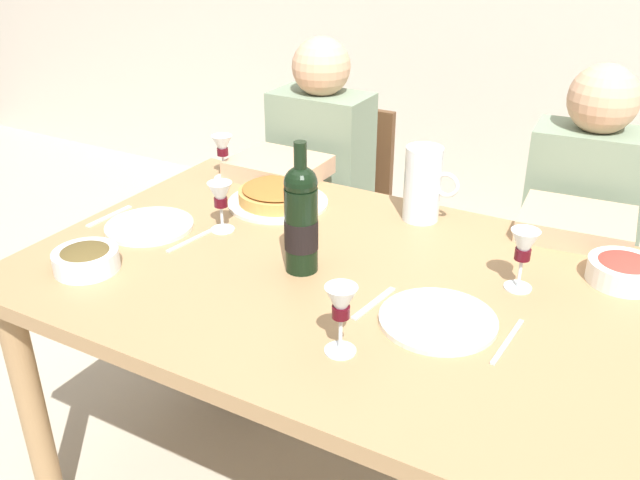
{
  "coord_description": "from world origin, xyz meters",
  "views": [
    {
      "loc": [
        0.68,
        -1.28,
        1.57
      ],
      "look_at": [
        -0.04,
        0.0,
        0.83
      ],
      "focal_mm": 38.43,
      "sensor_mm": 36.0,
      "label": 1
    }
  ],
  "objects": [
    {
      "name": "dining_table",
      "position": [
        0.0,
        0.0,
        0.67
      ],
      "size": [
        1.5,
        1.0,
        0.76
      ],
      "color": "#9E7A51",
      "rests_on": "ground"
    },
    {
      "name": "wine_bottle",
      "position": [
        -0.07,
        -0.03,
        0.89
      ],
      "size": [
        0.08,
        0.08,
        0.32
      ],
      "color": "black",
      "rests_on": "dining_table"
    },
    {
      "name": "water_pitcher",
      "position": [
        0.07,
        0.39,
        0.85
      ],
      "size": [
        0.16,
        0.1,
        0.21
      ],
      "color": "silver",
      "rests_on": "dining_table"
    },
    {
      "name": "baked_tart",
      "position": [
        -0.33,
        0.28,
        0.79
      ],
      "size": [
        0.3,
        0.3,
        0.06
      ],
      "color": "silver",
      "rests_on": "dining_table"
    },
    {
      "name": "salad_bowl",
      "position": [
        0.62,
        0.29,
        0.79
      ],
      "size": [
        0.17,
        0.17,
        0.06
      ],
      "color": "white",
      "rests_on": "dining_table"
    },
    {
      "name": "olive_bowl",
      "position": [
        -0.52,
        -0.29,
        0.79
      ],
      "size": [
        0.16,
        0.16,
        0.06
      ],
      "color": "silver",
      "rests_on": "dining_table"
    },
    {
      "name": "wine_glass_left_diner",
      "position": [
        0.17,
        -0.28,
        0.87
      ],
      "size": [
        0.06,
        0.06,
        0.15
      ],
      "color": "silver",
      "rests_on": "dining_table"
    },
    {
      "name": "wine_glass_right_diner",
      "position": [
        0.41,
        0.14,
        0.86
      ],
      "size": [
        0.07,
        0.07,
        0.15
      ],
      "color": "silver",
      "rests_on": "dining_table"
    },
    {
      "name": "wine_glass_centre",
      "position": [
        -0.37,
        0.05,
        0.86
      ],
      "size": [
        0.07,
        0.07,
        0.14
      ],
      "color": "silver",
      "rests_on": "dining_table"
    },
    {
      "name": "wine_glass_spare",
      "position": [
        -0.59,
        0.37,
        0.86
      ],
      "size": [
        0.07,
        0.07,
        0.14
      ],
      "color": "silver",
      "rests_on": "dining_table"
    },
    {
      "name": "dinner_plate_left_setting",
      "position": [
        -0.55,
        -0.03,
        0.77
      ],
      "size": [
        0.24,
        0.24,
        0.01
      ],
      "primitive_type": "cylinder",
      "color": "silver",
      "rests_on": "dining_table"
    },
    {
      "name": "dinner_plate_right_setting",
      "position": [
        0.3,
        -0.09,
        0.77
      ],
      "size": [
        0.25,
        0.25,
        0.01
      ],
      "primitive_type": "cylinder",
      "color": "silver",
      "rests_on": "dining_table"
    },
    {
      "name": "fork_left_setting",
      "position": [
        -0.7,
        -0.03,
        0.76
      ],
      "size": [
        0.02,
        0.16,
        0.0
      ],
      "primitive_type": "cube",
      "rotation": [
        0.0,
        0.0,
        1.53
      ],
      "color": "silver",
      "rests_on": "dining_table"
    },
    {
      "name": "knife_left_setting",
      "position": [
        -0.4,
        -0.03,
        0.76
      ],
      "size": [
        0.03,
        0.18,
        0.0
      ],
      "primitive_type": "cube",
      "rotation": [
        0.0,
        0.0,
        1.44
      ],
      "color": "silver",
      "rests_on": "dining_table"
    },
    {
      "name": "knife_right_setting",
      "position": [
        0.45,
        -0.09,
        0.76
      ],
      "size": [
        0.02,
        0.18,
        0.0
      ],
      "primitive_type": "cube",
      "rotation": [
        0.0,
        0.0,
        1.51
      ],
      "color": "silver",
      "rests_on": "dining_table"
    },
    {
      "name": "spoon_right_setting",
      "position": [
        0.15,
        -0.09,
        0.76
      ],
      "size": [
        0.04,
        0.16,
        0.0
      ],
      "primitive_type": "cube",
      "rotation": [
        0.0,
        0.0,
        1.43
      ],
      "color": "silver",
      "rests_on": "dining_table"
    },
    {
      "name": "chair_left",
      "position": [
        -0.45,
        0.87,
        0.5
      ],
      "size": [
        0.4,
        0.4,
        0.87
      ],
      "rotation": [
        0.0,
        0.0,
        3.14
      ],
      "color": "brown",
      "rests_on": "ground"
    },
    {
      "name": "diner_left",
      "position": [
        -0.45,
        0.63,
        0.62
      ],
      "size": [
        0.34,
        0.5,
        1.16
      ],
      "rotation": [
        0.0,
        0.0,
        3.14
      ],
      "color": "gray",
      "rests_on": "ground"
    },
    {
      "name": "chair_right",
      "position": [
        0.44,
        0.9,
        0.5
      ],
      "size": [
        0.43,
        0.43,
        0.87
      ],
      "rotation": [
        0.0,
        0.0,
        3.22
      ],
      "color": "brown",
      "rests_on": "ground"
    },
    {
      "name": "diner_right",
      "position": [
        0.46,
        0.66,
        0.62
      ],
      "size": [
        0.36,
        0.52,
        1.16
      ],
      "rotation": [
        0.0,
        0.0,
        3.22
      ],
      "color": "gray",
      "rests_on": "ground"
    }
  ]
}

